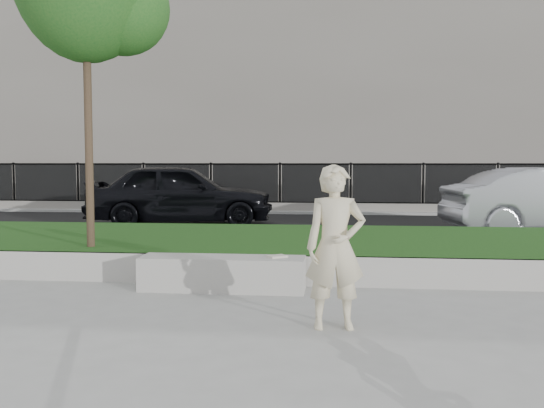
# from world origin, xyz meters

# --- Properties ---
(ground) EXTENTS (90.00, 90.00, 0.00)m
(ground) POSITION_xyz_m (0.00, 0.00, 0.00)
(ground) COLOR gray
(ground) RESTS_ON ground
(grass_bank) EXTENTS (34.00, 4.00, 0.40)m
(grass_bank) POSITION_xyz_m (0.00, 3.00, 0.20)
(grass_bank) COLOR #0D340E
(grass_bank) RESTS_ON ground
(grass_kerb) EXTENTS (34.00, 0.08, 0.40)m
(grass_kerb) POSITION_xyz_m (0.00, 1.04, 0.20)
(grass_kerb) COLOR #AAA79F
(grass_kerb) RESTS_ON ground
(street) EXTENTS (34.00, 7.00, 0.04)m
(street) POSITION_xyz_m (0.00, 8.50, 0.02)
(street) COLOR black
(street) RESTS_ON ground
(far_pavement) EXTENTS (34.00, 3.00, 0.12)m
(far_pavement) POSITION_xyz_m (0.00, 13.00, 0.06)
(far_pavement) COLOR gray
(far_pavement) RESTS_ON ground
(iron_fence) EXTENTS (32.00, 0.30, 1.50)m
(iron_fence) POSITION_xyz_m (0.00, 12.00, 0.54)
(iron_fence) COLOR slate
(iron_fence) RESTS_ON far_pavement
(building_facade) EXTENTS (34.00, 10.00, 10.00)m
(building_facade) POSITION_xyz_m (0.00, 20.00, 5.00)
(building_facade) COLOR slate
(building_facade) RESTS_ON ground
(stone_bench) EXTENTS (2.10, 0.53, 0.43)m
(stone_bench) POSITION_xyz_m (-0.26, 0.67, 0.22)
(stone_bench) COLOR #AAA79F
(stone_bench) RESTS_ON ground
(man) EXTENTS (0.63, 0.46, 1.61)m
(man) POSITION_xyz_m (1.18, -0.96, 0.81)
(man) COLOR beige
(man) RESTS_ON ground
(book) EXTENTS (0.28, 0.27, 0.03)m
(book) POSITION_xyz_m (0.44, 0.69, 0.44)
(book) COLOR beige
(book) RESTS_ON stone_bench
(car_dark) EXTENTS (4.87, 2.56, 1.58)m
(car_dark) POSITION_xyz_m (-2.74, 8.04, 0.83)
(car_dark) COLOR black
(car_dark) RESTS_ON street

